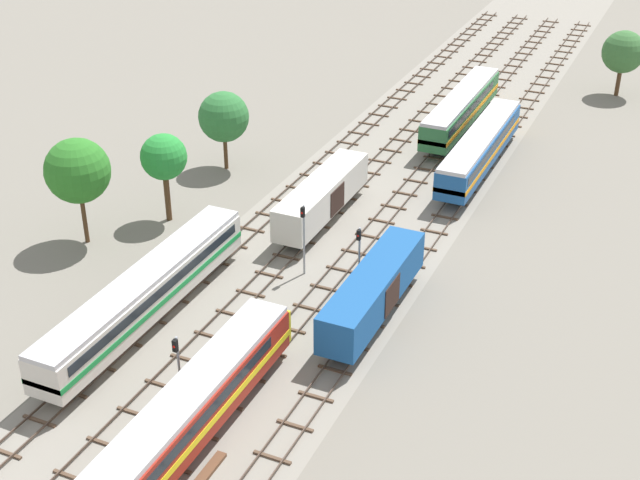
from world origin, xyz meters
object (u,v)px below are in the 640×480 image
diesel_railcar_centre_left_nearest (189,411)px  diesel_railcar_centre_left_farther (461,107)px  diesel_railcar_centre_far (480,147)px  freight_boxcar_left_midfar (322,196)px  signal_post_near (359,252)px  signal_post_nearest (304,232)px  signal_post_mid (178,364)px  freight_boxcar_centre_mid (373,290)px  passenger_coach_far_left_near (145,292)px

diesel_railcar_centre_left_nearest → diesel_railcar_centre_left_farther: bearing=90.0°
diesel_railcar_centre_left_nearest → diesel_railcar_centre_far: 44.94m
freight_boxcar_left_midfar → signal_post_near: signal_post_near is taller
signal_post_nearest → signal_post_near: 4.80m
signal_post_near → signal_post_mid: size_ratio=1.02×
freight_boxcar_left_midfar → diesel_railcar_centre_left_farther: 25.96m
signal_post_mid → diesel_railcar_centre_left_farther: bearing=87.4°
signal_post_near → signal_post_nearest: bearing=173.7°
diesel_railcar_centre_left_nearest → freight_boxcar_left_midfar: (-4.75, 29.02, -0.15)m
signal_post_near → freight_boxcar_centre_mid: bearing=-52.5°
diesel_railcar_centre_far → signal_post_mid: size_ratio=3.91×
diesel_railcar_centre_left_nearest → diesel_railcar_centre_left_farther: 54.54m
freight_boxcar_centre_mid → freight_boxcar_left_midfar: 15.57m
freight_boxcar_centre_mid → diesel_railcar_centre_far: 28.00m
diesel_railcar_centre_left_farther → signal_post_nearest: (-2.38, -34.22, 1.14)m
diesel_railcar_centre_left_nearest → signal_post_nearest: (-2.38, 20.32, 1.14)m
passenger_coach_far_left_near → diesel_railcar_centre_left_farther: (9.51, 44.90, -0.02)m
passenger_coach_far_left_near → freight_boxcar_centre_mid: bearing=26.3°
freight_boxcar_centre_mid → passenger_coach_far_left_near: bearing=-153.7°
passenger_coach_far_left_near → signal_post_mid: signal_post_mid is taller
diesel_railcar_centre_left_farther → signal_post_mid: signal_post_mid is taller
freight_boxcar_centre_mid → freight_boxcar_left_midfar: same height
diesel_railcar_centre_left_farther → signal_post_mid: 51.87m
signal_post_mid → diesel_railcar_centre_left_nearest: bearing=-48.9°
passenger_coach_far_left_near → freight_boxcar_left_midfar: 19.96m
passenger_coach_far_left_near → diesel_railcar_centre_left_nearest: bearing=-45.4°
signal_post_nearest → signal_post_mid: bearing=-90.0°
diesel_railcar_centre_left_farther → signal_post_nearest: bearing=-94.0°
signal_post_mid → diesel_railcar_centre_far: bearing=80.4°
passenger_coach_far_left_near → signal_post_near: 15.66m
passenger_coach_far_left_near → diesel_railcar_centre_left_farther: same height
signal_post_nearest → diesel_railcar_centre_left_nearest: bearing=-83.3°
passenger_coach_far_left_near → signal_post_mid: size_ratio=4.20×
freight_boxcar_centre_mid → diesel_railcar_centre_left_farther: (-4.76, 37.85, 0.15)m
passenger_coach_far_left_near → signal_post_nearest: signal_post_nearest is taller
freight_boxcar_centre_mid → freight_boxcar_left_midfar: (-9.51, 12.33, 0.00)m
freight_boxcar_centre_mid → diesel_railcar_centre_left_farther: diesel_railcar_centre_left_farther is taller
signal_post_nearest → signal_post_near: size_ratio=1.12×
freight_boxcar_left_midfar → diesel_railcar_centre_far: size_ratio=0.68×
signal_post_nearest → signal_post_mid: signal_post_nearest is taller
diesel_railcar_centre_left_farther → signal_post_mid: bearing=-92.6°
diesel_railcar_centre_far → diesel_railcar_centre_left_farther: bearing=115.8°
signal_post_near → signal_post_mid: (-4.76, -17.07, -0.05)m
passenger_coach_far_left_near → freight_boxcar_centre_mid: passenger_coach_far_left_near is taller
freight_boxcar_centre_mid → freight_boxcar_left_midfar: bearing=127.6°
diesel_railcar_centre_far → passenger_coach_far_left_near: bearing=-112.1°
freight_boxcar_centre_mid → diesel_railcar_centre_far: (-0.01, 28.00, 0.15)m
diesel_railcar_centre_left_farther → signal_post_near: 34.83m
diesel_railcar_centre_far → signal_post_nearest: (-7.13, -24.36, 1.14)m
signal_post_nearest → signal_post_near: (4.76, -0.52, -0.35)m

